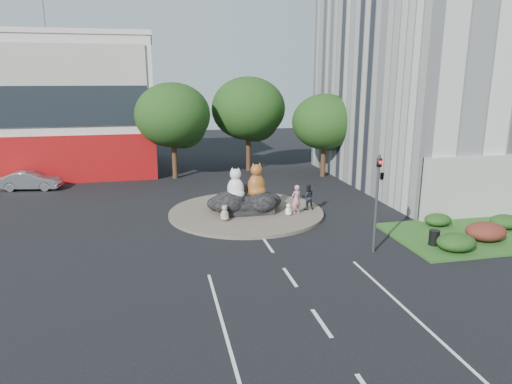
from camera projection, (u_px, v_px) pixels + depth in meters
ground at (290, 277)px, 20.24m from camera, size 120.00×120.00×0.00m
roundabout_island at (246, 212)px, 29.69m from camera, size 10.00×10.00×0.20m
rock_plinth at (246, 204)px, 29.56m from camera, size 3.20×2.60×0.90m
shophouse_block at (14, 105)px, 41.43m from camera, size 25.20×12.30×17.40m
grass_verge at (480, 235)px, 25.57m from camera, size 10.00×6.00×0.12m
tree_left at (174, 118)px, 39.05m from camera, size 6.46×6.46×8.27m
tree_mid at (249, 112)px, 42.33m from camera, size 6.84×6.84×8.76m
tree_right at (325, 124)px, 40.01m from camera, size 5.70×5.70×7.30m
hedge_near_green at (456, 242)px, 22.93m from camera, size 2.00×1.60×0.90m
hedge_red at (486, 232)px, 24.38m from camera, size 2.20×1.76×0.99m
hedge_mid_green at (505, 222)px, 26.35m from camera, size 1.80×1.44×0.81m
hedge_back_green at (438, 220)px, 26.86m from camera, size 1.60×1.28×0.72m
traffic_light at (380, 183)px, 22.32m from camera, size 0.44×1.24×5.00m
street_lamp at (447, 143)px, 29.39m from camera, size 2.34×0.22×8.06m
cat_white at (236, 183)px, 28.84m from camera, size 1.58×1.50×2.06m
cat_tabby at (256, 180)px, 29.39m from camera, size 1.54×1.39×2.25m
kitten_calico at (225, 212)px, 27.57m from camera, size 0.66×0.59×0.99m
kitten_white at (288, 209)px, 28.60m from camera, size 0.60×0.57×0.80m
pedestrian_pink at (296, 200)px, 28.79m from camera, size 0.80×0.66×1.88m
pedestrian_dark at (308, 197)px, 29.78m from camera, size 0.83×0.65×1.69m
parked_car at (31, 180)px, 35.95m from camera, size 4.68×2.23×1.48m
litter_bin at (434, 238)px, 23.75m from camera, size 0.71×0.71×0.79m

